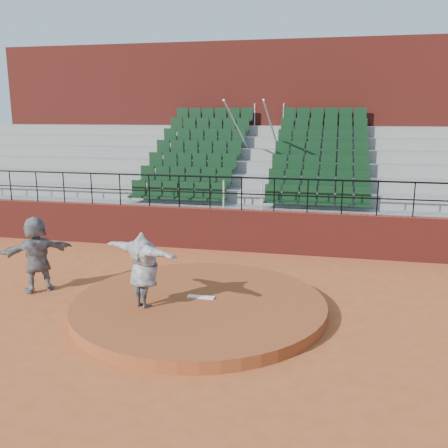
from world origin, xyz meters
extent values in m
plane|color=#B05327|center=(0.00, 0.00, 0.00)|extent=(90.00, 90.00, 0.00)
cylinder|color=brown|center=(0.00, 0.00, 0.12)|extent=(5.50, 5.50, 0.25)
cube|color=white|center=(0.00, 0.15, 0.27)|extent=(0.60, 0.15, 0.03)
cube|color=maroon|center=(0.00, 5.00, 0.65)|extent=(24.00, 0.30, 1.30)
cylinder|color=black|center=(0.00, 5.00, 2.30)|extent=(24.00, 0.05, 0.05)
cylinder|color=black|center=(0.00, 5.00, 1.80)|extent=(24.00, 0.04, 0.04)
cylinder|color=black|center=(-8.00, 5.00, 1.80)|extent=(0.04, 0.04, 1.00)
cylinder|color=black|center=(-7.00, 5.00, 1.80)|extent=(0.04, 0.04, 1.00)
cylinder|color=black|center=(-6.00, 5.00, 1.80)|extent=(0.04, 0.04, 1.00)
cylinder|color=black|center=(-5.00, 5.00, 1.80)|extent=(0.04, 0.04, 1.00)
cylinder|color=black|center=(-4.00, 5.00, 1.80)|extent=(0.04, 0.04, 1.00)
cylinder|color=black|center=(-3.00, 5.00, 1.80)|extent=(0.04, 0.04, 1.00)
cylinder|color=black|center=(-2.00, 5.00, 1.80)|extent=(0.04, 0.04, 1.00)
cylinder|color=black|center=(-1.00, 5.00, 1.80)|extent=(0.04, 0.04, 1.00)
cylinder|color=black|center=(0.00, 5.00, 1.80)|extent=(0.04, 0.04, 1.00)
cylinder|color=black|center=(1.00, 5.00, 1.80)|extent=(0.04, 0.04, 1.00)
cylinder|color=black|center=(2.00, 5.00, 1.80)|extent=(0.04, 0.04, 1.00)
cylinder|color=black|center=(3.00, 5.00, 1.80)|extent=(0.04, 0.04, 1.00)
cylinder|color=black|center=(4.00, 5.00, 1.80)|extent=(0.04, 0.04, 1.00)
cylinder|color=black|center=(5.00, 5.00, 1.80)|extent=(0.04, 0.04, 1.00)
cube|color=gray|center=(0.00, 5.58, 0.65)|extent=(24.00, 0.85, 1.30)
cube|color=black|center=(-2.25, 5.59, 1.66)|extent=(3.30, 0.48, 0.72)
cube|color=black|center=(2.25, 5.59, 1.66)|extent=(3.30, 0.48, 0.72)
cube|color=gray|center=(0.00, 6.43, 0.85)|extent=(24.00, 0.85, 1.70)
cube|color=black|center=(-2.25, 6.44, 2.06)|extent=(3.30, 0.48, 0.72)
cube|color=black|center=(2.25, 6.44, 2.06)|extent=(3.30, 0.48, 0.72)
cube|color=gray|center=(0.00, 7.28, 1.05)|extent=(24.00, 0.85, 2.10)
cube|color=black|center=(-2.25, 7.29, 2.46)|extent=(3.30, 0.48, 0.72)
cube|color=black|center=(2.25, 7.29, 2.46)|extent=(3.30, 0.48, 0.72)
cube|color=gray|center=(0.00, 8.12, 1.25)|extent=(24.00, 0.85, 2.50)
cube|color=black|center=(-2.25, 8.13, 2.86)|extent=(3.30, 0.48, 0.72)
cube|color=black|center=(2.25, 8.13, 2.86)|extent=(3.30, 0.48, 0.72)
cube|color=gray|center=(0.00, 8.97, 1.45)|extent=(24.00, 0.85, 2.90)
cube|color=black|center=(-2.25, 8.98, 3.26)|extent=(3.30, 0.48, 0.72)
cube|color=black|center=(2.25, 8.98, 3.26)|extent=(3.30, 0.48, 0.72)
cube|color=gray|center=(0.00, 9.82, 1.65)|extent=(24.00, 0.85, 3.30)
cube|color=black|center=(-2.25, 9.83, 3.66)|extent=(3.30, 0.48, 0.72)
cube|color=black|center=(2.25, 9.83, 3.66)|extent=(3.30, 0.48, 0.72)
cube|color=gray|center=(0.00, 10.68, 1.85)|extent=(24.00, 0.85, 3.70)
cube|color=black|center=(-2.25, 10.69, 4.06)|extent=(3.30, 0.48, 0.72)
cube|color=black|center=(2.25, 10.69, 4.06)|extent=(3.30, 0.48, 0.72)
cylinder|color=silver|center=(-0.60, 8.12, 3.40)|extent=(0.06, 5.97, 2.46)
cylinder|color=silver|center=(0.60, 8.12, 3.40)|extent=(0.06, 5.97, 2.46)
cube|color=maroon|center=(0.00, 12.60, 3.55)|extent=(24.00, 3.00, 7.10)
imported|color=black|center=(-1.03, -0.58, 1.05)|extent=(2.02, 1.30, 1.61)
imported|color=black|center=(-4.13, 0.39, 0.93)|extent=(1.65, 1.55, 1.85)
camera|label=1|loc=(2.73, -9.85, 4.24)|focal=40.00mm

